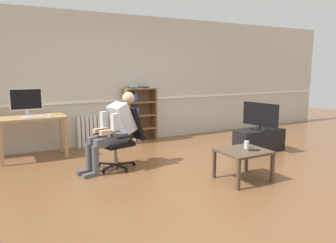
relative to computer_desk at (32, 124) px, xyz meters
name	(u,v)px	position (x,y,z in m)	size (l,w,h in m)	color
ground_plane	(186,177)	(1.87, -2.15, -0.63)	(18.00, 18.00, 0.00)	brown
back_wall	(122,80)	(1.87, 0.50, 0.72)	(12.00, 0.13, 2.70)	beige
computer_desk	(32,124)	(0.00, 0.00, 0.00)	(1.11, 0.58, 0.76)	tan
imac_monitor	(26,100)	(-0.07, 0.08, 0.41)	(0.54, 0.14, 0.49)	silver
keyboard	(33,117)	(0.00, -0.14, 0.13)	(0.38, 0.12, 0.02)	silver
computer_mouse	(50,115)	(0.29, -0.12, 0.14)	(0.06, 0.10, 0.03)	white
bookshelf	(138,116)	(2.13, 0.29, -0.05)	(0.69, 0.29, 1.23)	brown
radiator	(95,131)	(1.22, 0.39, -0.31)	(0.73, 0.08, 0.64)	white
office_chair	(123,135)	(1.24, -1.21, -0.10)	(0.76, 0.64, 0.99)	black
person_seated	(113,129)	(1.07, -1.25, 0.02)	(1.00, 0.53, 1.22)	#4C4C51
tv_stand	(259,140)	(3.89, -1.55, -0.42)	(1.01, 0.39, 0.43)	black
tv_screen	(260,116)	(3.89, -1.55, 0.07)	(0.26, 0.76, 0.51)	black
coffee_table	(243,154)	(2.52, -2.63, -0.25)	(0.68, 0.59, 0.45)	#4C3D2D
drinking_glass	(247,145)	(2.63, -2.57, -0.13)	(0.07, 0.07, 0.11)	silver
spare_remote	(254,150)	(2.64, -2.72, -0.18)	(0.04, 0.15, 0.02)	black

